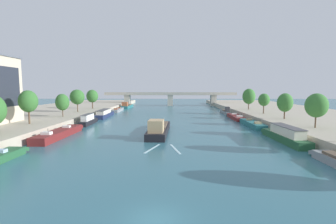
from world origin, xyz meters
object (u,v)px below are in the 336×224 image
(moored_boat_left_gap_after, at_px, (118,110))
(tree_right_second, at_px, (285,103))
(moored_boat_right_far, at_px, (225,112))
(bridge_far, at_px, (170,97))
(tree_right_distant, at_px, (264,100))
(moored_boat_right_gap_after, at_px, (285,135))
(tree_right_end_of_row, at_px, (249,96))
(tree_left_second, at_px, (28,101))
(moored_boat_left_downstream, at_px, (88,120))
(moored_boat_left_second, at_px, (104,114))
(tree_right_nearest, at_px, (316,105))
(tree_left_distant, at_px, (92,96))
(barge_midriver, at_px, (159,129))
(moored_boat_left_end, at_px, (127,106))
(tree_left_third, at_px, (77,97))
(moored_boat_right_end, at_px, (252,124))
(moored_boat_left_upstream, at_px, (59,133))
(moored_boat_right_midway, at_px, (236,117))
(tree_left_past_mid, at_px, (62,102))

(moored_boat_left_gap_after, height_order, tree_right_second, tree_right_second)
(moored_boat_right_far, xyz_separation_m, bridge_far, (-20.74, 41.07, 3.90))
(moored_boat_left_gap_after, distance_m, tree_right_distant, 56.13)
(moored_boat_right_gap_after, height_order, tree_right_second, tree_right_second)
(tree_right_distant, distance_m, tree_right_end_of_row, 13.90)
(moored_boat_right_far, bearing_deg, tree_left_second, -142.93)
(moored_boat_left_downstream, xyz_separation_m, bridge_far, (20.77, 67.36, 3.61))
(moored_boat_left_second, relative_size, tree_right_nearest, 2.46)
(tree_left_distant, distance_m, tree_right_nearest, 71.86)
(moored_boat_left_downstream, distance_m, tree_right_nearest, 52.05)
(moored_boat_left_gap_after, xyz_separation_m, tree_right_distant, (49.89, -25.14, 5.39))
(barge_midriver, relative_size, tree_right_distant, 3.10)
(moored_boat_left_end, bearing_deg, tree_left_second, -97.50)
(moored_boat_left_second, xyz_separation_m, tree_left_third, (-8.03, -1.98, 5.59))
(moored_boat_left_end, xyz_separation_m, tree_left_third, (-8.52, -38.63, 5.69))
(moored_boat_right_end, height_order, tree_right_second, tree_right_second)
(moored_boat_left_upstream, distance_m, tree_right_nearest, 49.67)
(tree_left_second, bearing_deg, moored_boat_right_midway, 25.30)
(moored_boat_left_end, distance_m, moored_boat_right_gap_after, 83.87)
(tree_left_distant, bearing_deg, moored_boat_right_gap_after, -43.28)
(tree_right_end_of_row, height_order, bridge_far, tree_right_end_of_row)
(moored_boat_left_gap_after, bearing_deg, moored_boat_left_upstream, -89.40)
(moored_boat_right_far, relative_size, tree_right_end_of_row, 1.36)
(tree_left_past_mid, height_order, bridge_far, tree_left_past_mid)
(moored_boat_left_downstream, height_order, moored_boat_right_midway, moored_boat_left_downstream)
(barge_midriver, bearing_deg, moored_boat_right_end, 23.56)
(tree_left_second, height_order, tree_left_distant, tree_left_second)
(moored_boat_left_end, distance_m, tree_left_third, 39.96)
(moored_boat_left_downstream, relative_size, tree_left_third, 1.48)
(tree_left_distant, relative_size, tree_right_nearest, 1.07)
(moored_boat_right_gap_after, distance_m, tree_left_second, 51.33)
(moored_boat_left_second, bearing_deg, moored_boat_right_midway, -5.74)
(tree_left_past_mid, relative_size, tree_right_end_of_row, 0.82)
(moored_boat_right_end, height_order, tree_left_past_mid, tree_left_past_mid)
(tree_left_second, bearing_deg, barge_midriver, -2.32)
(moored_boat_right_end, bearing_deg, moored_boat_left_gap_after, 137.57)
(moored_boat_right_gap_after, height_order, tree_right_nearest, tree_right_nearest)
(moored_boat_right_end, relative_size, tree_left_third, 1.92)
(tree_right_second, distance_m, bridge_far, 75.27)
(moored_boat_left_second, relative_size, tree_right_distant, 2.71)
(tree_left_second, xyz_separation_m, tree_left_third, (-0.01, 26.03, -0.02))
(tree_left_third, bearing_deg, moored_boat_left_second, 13.86)
(moored_boat_right_gap_after, distance_m, moored_boat_right_far, 45.81)
(moored_boat_right_far, height_order, bridge_far, bridge_far)
(tree_left_distant, distance_m, bridge_far, 49.21)
(moored_boat_left_downstream, height_order, tree_left_second, tree_left_second)
(moored_boat_left_upstream, bearing_deg, moored_boat_right_gap_after, -4.55)
(moored_boat_left_gap_after, height_order, tree_left_past_mid, tree_left_past_mid)
(moored_boat_left_downstream, bearing_deg, moored_boat_left_end, 90.03)
(moored_boat_right_far, xyz_separation_m, tree_left_third, (-50.05, -11.78, 5.77))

